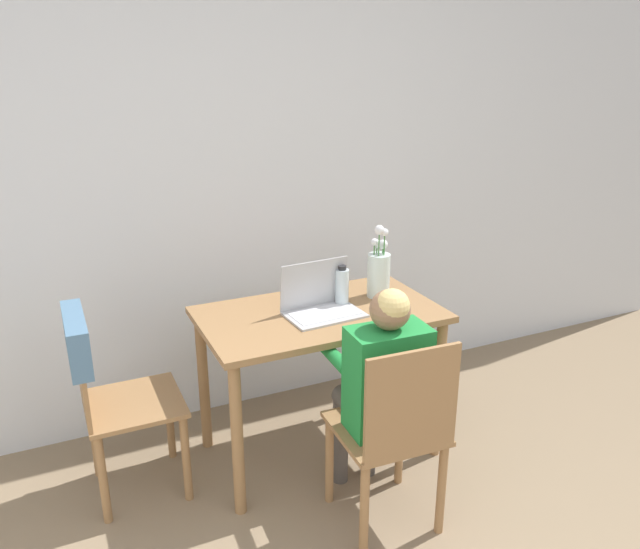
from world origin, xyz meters
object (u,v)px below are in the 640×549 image
object	(u,v)px
chair_spare	(100,376)
water_bottle	(342,287)
chair_occupied	(393,433)
person_seated	(381,378)
laptop	(320,302)
flower_vase	(379,271)

from	to	relation	value
chair_spare	water_bottle	size ratio (longest dim) A/B	4.50
chair_occupied	person_seated	world-z (taller)	person_seated
laptop	flower_vase	world-z (taller)	flower_vase
chair_spare	chair_occupied	bearing A→B (deg)	-124.21
chair_occupied	person_seated	xyz separation A→B (m)	(0.01, 0.12, 0.18)
chair_occupied	flower_vase	world-z (taller)	flower_vase
flower_vase	chair_spare	bearing A→B (deg)	179.13
chair_occupied	laptop	xyz separation A→B (m)	(-0.04, 0.59, 0.34)
chair_occupied	laptop	size ratio (longest dim) A/B	2.44
water_bottle	chair_occupied	bearing A→B (deg)	-98.26
laptop	flower_vase	size ratio (longest dim) A/B	0.97
chair_spare	laptop	bearing A→B (deg)	-95.23
chair_occupied	flower_vase	size ratio (longest dim) A/B	2.37
person_seated	flower_vase	distance (m)	0.66
laptop	water_bottle	distance (m)	0.14
flower_vase	chair_occupied	bearing A→B (deg)	-114.42
water_bottle	person_seated	bearing A→B (deg)	-99.48
chair_occupied	laptop	world-z (taller)	laptop
chair_spare	water_bottle	world-z (taller)	water_bottle
laptop	water_bottle	world-z (taller)	laptop
chair_occupied	chair_spare	distance (m)	1.22
chair_spare	water_bottle	distance (m)	1.12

